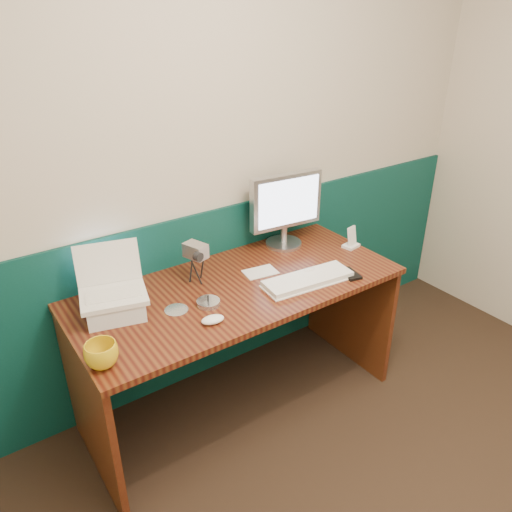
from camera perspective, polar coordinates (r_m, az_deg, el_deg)
back_wall at (r=2.58m, az=-3.56°, el=10.91°), size 3.50×0.04×2.50m
wainscot at (r=2.87m, az=-3.01°, el=-3.67°), size 3.48×0.02×1.00m
desk at (r=2.62m, az=-1.91°, el=-10.43°), size 1.60×0.70×0.75m
laptop_riser at (r=2.25m, az=-15.80°, el=-5.61°), size 0.28×0.26×0.08m
laptop at (r=2.17m, az=-16.32°, el=-2.12°), size 0.32×0.28×0.23m
monitor at (r=2.72m, az=3.28°, el=5.26°), size 0.43×0.16×0.42m
keyboard at (r=2.43m, az=5.94°, el=-2.74°), size 0.46×0.19×0.03m
mouse_right at (r=2.49m, az=6.10°, el=-1.82°), size 0.11×0.07×0.04m
mouse_left at (r=2.13m, az=-4.97°, el=-7.25°), size 0.11×0.08×0.03m
mug at (r=1.97m, az=-17.24°, el=-10.73°), size 0.13×0.13×0.10m
camcorder at (r=2.40m, az=-6.83°, el=-0.88°), size 0.12×0.15×0.19m
cd_spindle at (r=2.26m, az=-5.47°, el=-5.33°), size 0.11×0.11×0.02m
cd_loose_a at (r=2.25m, az=-9.09°, el=-6.08°), size 0.11×0.11×0.00m
pen at (r=2.46m, az=4.41°, el=-2.49°), size 0.11×0.11×0.01m
papers at (r=2.51m, az=0.50°, el=-1.85°), size 0.18×0.13×0.00m
dock at (r=2.82m, az=10.79°, el=1.16°), size 0.10×0.08×0.02m
music_player at (r=2.79m, az=10.90°, el=2.27°), size 0.06×0.04×0.10m
pda at (r=2.53m, az=10.68°, el=-2.03°), size 0.09×0.13×0.01m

